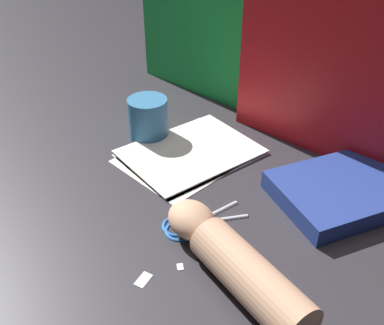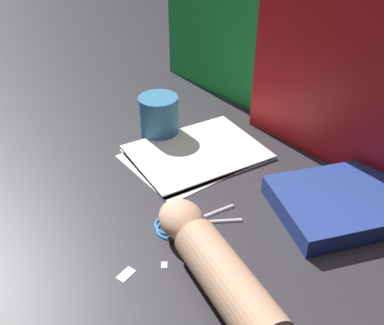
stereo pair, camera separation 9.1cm
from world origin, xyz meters
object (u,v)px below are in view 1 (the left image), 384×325
at_px(paper_stack, 190,153).
at_px(book_closed, 345,190).
at_px(mug, 148,118).
at_px(scissors, 189,224).
at_px(hand_forearm, 234,261).

distance_m(paper_stack, book_closed, 0.35).
distance_m(paper_stack, mug, 0.14).
height_order(paper_stack, book_closed, book_closed).
bearing_deg(mug, scissors, -21.86).
bearing_deg(book_closed, scissors, -114.34).
distance_m(book_closed, hand_forearm, 0.32).
xyz_separation_m(book_closed, mug, (-0.45, -0.17, 0.03)).
height_order(paper_stack, mug, mug).
relative_size(book_closed, mug, 3.11).
height_order(book_closed, mug, mug).
relative_size(hand_forearm, mug, 3.26).
bearing_deg(scissors, hand_forearm, -9.63).
height_order(paper_stack, hand_forearm, hand_forearm).
height_order(scissors, mug, mug).
xyz_separation_m(paper_stack, scissors, (0.19, -0.15, 0.00)).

